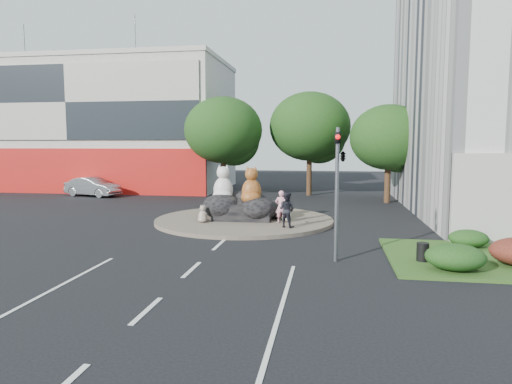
% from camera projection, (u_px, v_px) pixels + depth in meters
% --- Properties ---
extents(ground, '(120.00, 120.00, 0.00)m').
position_uv_depth(ground, '(192.00, 270.00, 15.99)').
color(ground, black).
rests_on(ground, ground).
extents(roundabout_island, '(10.00, 10.00, 0.20)m').
position_uv_depth(roundabout_island, '(244.00, 220.00, 25.80)').
color(roundabout_island, brown).
rests_on(roundabout_island, ground).
extents(rock_plinth, '(3.20, 2.60, 0.90)m').
position_uv_depth(rock_plinth, '(244.00, 210.00, 25.74)').
color(rock_plinth, black).
rests_on(rock_plinth, roundabout_island).
extents(shophouse_block, '(25.20, 12.30, 17.40)m').
position_uv_depth(shophouse_block, '(101.00, 126.00, 45.60)').
color(shophouse_block, beige).
rests_on(shophouse_block, ground).
extents(tree_left, '(6.46, 6.46, 8.27)m').
position_uv_depth(tree_left, '(224.00, 133.00, 37.72)').
color(tree_left, '#382314').
rests_on(tree_left, ground).
extents(tree_mid, '(6.84, 6.84, 8.76)m').
position_uv_depth(tree_mid, '(311.00, 130.00, 38.54)').
color(tree_mid, '#382314').
rests_on(tree_mid, ground).
extents(tree_right, '(5.70, 5.70, 7.30)m').
position_uv_depth(tree_right, '(389.00, 141.00, 33.76)').
color(tree_right, '#382314').
rests_on(tree_right, ground).
extents(hedge_near_green, '(2.00, 1.60, 0.90)m').
position_uv_depth(hedge_near_green, '(455.00, 257.00, 15.48)').
color(hedge_near_green, '#193A12').
rests_on(hedge_near_green, grass_verge).
extents(hedge_back_green, '(1.60, 1.28, 0.72)m').
position_uv_depth(hedge_back_green, '(469.00, 238.00, 18.98)').
color(hedge_back_green, '#193A12').
rests_on(hedge_back_green, grass_verge).
extents(traffic_light, '(0.44, 1.24, 5.00)m').
position_uv_depth(traffic_light, '(340.00, 165.00, 16.76)').
color(traffic_light, '#595B60').
rests_on(traffic_light, ground).
extents(street_lamp, '(2.34, 0.22, 8.06)m').
position_uv_depth(street_lamp, '(505.00, 141.00, 21.33)').
color(street_lamp, '#595B60').
rests_on(street_lamp, ground).
extents(cat_white, '(1.42, 1.27, 2.14)m').
position_uv_depth(cat_white, '(223.00, 183.00, 25.78)').
color(cat_white, silver).
rests_on(cat_white, rock_plinth).
extents(cat_tabby, '(1.41, 1.27, 2.08)m').
position_uv_depth(cat_tabby, '(252.00, 185.00, 25.12)').
color(cat_tabby, '#A66D22').
rests_on(cat_tabby, rock_plinth).
extents(kitten_calico, '(0.62, 0.55, 0.95)m').
position_uv_depth(kitten_calico, '(203.00, 213.00, 24.49)').
color(kitten_calico, silver).
rests_on(kitten_calico, roundabout_island).
extents(kitten_white, '(0.60, 0.54, 0.89)m').
position_uv_depth(kitten_white, '(287.00, 213.00, 24.83)').
color(kitten_white, white).
rests_on(kitten_white, roundabout_island).
extents(pedestrian_pink, '(0.65, 0.44, 1.73)m').
position_uv_depth(pedestrian_pink, '(281.00, 207.00, 24.26)').
color(pedestrian_pink, pink).
rests_on(pedestrian_pink, roundabout_island).
extents(pedestrian_dark, '(1.07, 0.97, 1.78)m').
position_uv_depth(pedestrian_dark, '(287.00, 210.00, 22.98)').
color(pedestrian_dark, black).
rests_on(pedestrian_dark, roundabout_island).
extents(parked_car, '(5.13, 2.87, 1.60)m').
position_uv_depth(parked_car, '(93.00, 187.00, 38.22)').
color(parked_car, '#979A9E').
rests_on(parked_car, ground).
extents(litter_bin, '(0.56, 0.56, 0.67)m').
position_uv_depth(litter_bin, '(423.00, 252.00, 16.71)').
color(litter_bin, black).
rests_on(litter_bin, grass_verge).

